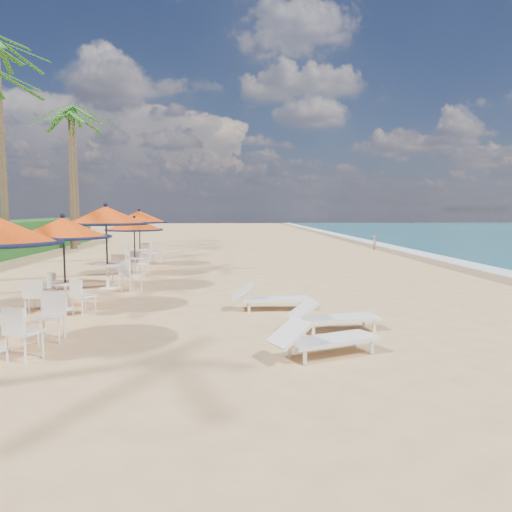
{
  "coord_description": "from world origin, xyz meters",
  "views": [
    {
      "loc": [
        -1.47,
        -8.55,
        2.46
      ],
      "look_at": [
        -0.66,
        4.88,
        1.2
      ],
      "focal_mm": 35.0,
      "sensor_mm": 36.0,
      "label": 1
    }
  ],
  "objects": [
    {
      "name": "person",
      "position": [
        7.43,
        20.78,
        0.47
      ],
      "size": [
        0.34,
        0.4,
        0.94
      ],
      "primitive_type": "imported",
      "rotation": [
        0.0,
        0.0,
        1.19
      ],
      "color": "#99624E",
      "rests_on": "ground"
    },
    {
      "name": "lounger_mid",
      "position": [
        0.64,
        1.24,
        0.31
      ],
      "size": [
        1.93,
        0.91,
        0.66
      ],
      "rotation": [
        0.0,
        0.0,
        0.19
      ],
      "color": "white",
      "rests_on": "ground"
    },
    {
      "name": "station_2",
      "position": [
        -5.09,
        7.02,
        2.04
      ],
      "size": [
        2.56,
        2.56,
        2.67
      ],
      "color": "black",
      "rests_on": "ground"
    },
    {
      "name": "wetsand_band",
      "position": [
        8.4,
        10.0,
        0.0
      ],
      "size": [
        1.4,
        140.0,
        0.02
      ],
      "primitive_type": "cube",
      "color": "olive",
      "rests_on": "ground"
    },
    {
      "name": "ground",
      "position": [
        0.0,
        0.0,
        0.0
      ],
      "size": [
        160.0,
        160.0,
        0.0
      ],
      "primitive_type": "plane",
      "color": "tan",
      "rests_on": "ground"
    },
    {
      "name": "station_3",
      "position": [
        -4.88,
        10.34,
        1.71
      ],
      "size": [
        2.15,
        2.15,
        2.24
      ],
      "color": "black",
      "rests_on": "ground"
    },
    {
      "name": "foam_strip",
      "position": [
        9.3,
        10.0,
        0.0
      ],
      "size": [
        1.2,
        140.0,
        0.04
      ],
      "primitive_type": "cube",
      "color": "white",
      "rests_on": "ground"
    },
    {
      "name": "palm_7",
      "position": [
        -11.82,
        26.87,
        8.68
      ],
      "size": [
        5.0,
        5.0,
        9.5
      ],
      "color": "brown",
      "rests_on": "ground"
    },
    {
      "name": "station_4",
      "position": [
        -5.23,
        13.63,
        1.83
      ],
      "size": [
        2.4,
        2.4,
        2.5
      ],
      "color": "black",
      "rests_on": "ground"
    },
    {
      "name": "palm_6",
      "position": [
        -10.97,
        23.18,
        7.67
      ],
      "size": [
        5.0,
        5.0,
        8.43
      ],
      "color": "brown",
      "rests_on": "ground"
    },
    {
      "name": "station_1",
      "position": [
        -5.42,
        3.69,
        1.73
      ],
      "size": [
        2.27,
        2.27,
        2.37
      ],
      "color": "black",
      "rests_on": "ground"
    },
    {
      "name": "lounger_far",
      "position": [
        -0.46,
        3.45,
        0.32
      ],
      "size": [
        1.91,
        0.62,
        0.68
      ],
      "rotation": [
        0.0,
        0.0,
        0.01
      ],
      "color": "white",
      "rests_on": "ground"
    },
    {
      "name": "lounger_near",
      "position": [
        0.11,
        -0.48,
        0.32
      ],
      "size": [
        1.98,
        1.28,
        0.68
      ],
      "rotation": [
        0.0,
        0.0,
        0.4
      ],
      "color": "white",
      "rests_on": "ground"
    }
  ]
}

